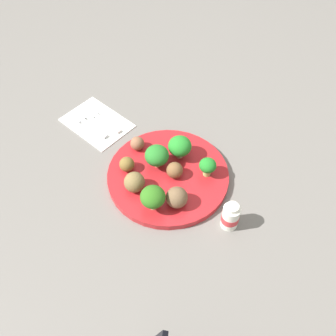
{
  "coord_description": "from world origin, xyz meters",
  "views": [
    {
      "loc": [
        -0.39,
        0.4,
        0.73
      ],
      "look_at": [
        0.0,
        0.0,
        0.04
      ],
      "focal_mm": 42.25,
      "sensor_mm": 36.0,
      "label": 1
    }
  ],
  "objects_px": {
    "meatball_back_right": "(177,197)",
    "knife": "(98,117)",
    "plate": "(168,176)",
    "meatball_front_right": "(134,182)",
    "meatball_back_left": "(175,170)",
    "broccoli_floret_mid_left": "(156,156)",
    "meatball_mid_right": "(137,143)",
    "meatball_front_left": "(127,164)",
    "fork": "(88,124)",
    "napkin": "(95,123)",
    "broccoli_floret_near_rim": "(153,197)",
    "broccoli_floret_back_right": "(180,146)",
    "broccoli_floret_far_rim": "(208,166)",
    "yogurt_bottle": "(230,217)"
  },
  "relations": [
    {
      "from": "meatball_back_right",
      "to": "knife",
      "type": "height_order",
      "value": "meatball_back_right"
    },
    {
      "from": "plate",
      "to": "meatball_front_right",
      "type": "distance_m",
      "value": 0.09
    },
    {
      "from": "meatball_back_left",
      "to": "meatball_front_right",
      "type": "distance_m",
      "value": 0.1
    },
    {
      "from": "broccoli_floret_mid_left",
      "to": "meatball_front_right",
      "type": "bearing_deg",
      "value": 98.51
    },
    {
      "from": "meatball_mid_right",
      "to": "knife",
      "type": "bearing_deg",
      "value": -2.81
    },
    {
      "from": "meatball_front_left",
      "to": "fork",
      "type": "height_order",
      "value": "meatball_front_left"
    },
    {
      "from": "meatball_front_right",
      "to": "napkin",
      "type": "xyz_separation_m",
      "value": [
        0.24,
        -0.08,
        -0.04
      ]
    },
    {
      "from": "broccoli_floret_near_rim",
      "to": "broccoli_floret_mid_left",
      "type": "distance_m",
      "value": 0.12
    },
    {
      "from": "napkin",
      "to": "meatball_back_right",
      "type": "bearing_deg",
      "value": 172.74
    },
    {
      "from": "broccoli_floret_back_right",
      "to": "napkin",
      "type": "distance_m",
      "value": 0.25
    },
    {
      "from": "broccoli_floret_mid_left",
      "to": "napkin",
      "type": "distance_m",
      "value": 0.23
    },
    {
      "from": "fork",
      "to": "knife",
      "type": "height_order",
      "value": "same"
    },
    {
      "from": "broccoli_floret_far_rim",
      "to": "yogurt_bottle",
      "type": "distance_m",
      "value": 0.13
    },
    {
      "from": "meatball_back_left",
      "to": "yogurt_bottle",
      "type": "relative_size",
      "value": 0.54
    },
    {
      "from": "broccoli_floret_near_rim",
      "to": "meatball_front_right",
      "type": "bearing_deg",
      "value": -5.6
    },
    {
      "from": "broccoli_floret_far_rim",
      "to": "yogurt_bottle",
      "type": "height_order",
      "value": "yogurt_bottle"
    },
    {
      "from": "broccoli_floret_mid_left",
      "to": "knife",
      "type": "relative_size",
      "value": 0.39
    },
    {
      "from": "meatball_mid_right",
      "to": "meatball_front_right",
      "type": "xyz_separation_m",
      "value": [
        -0.08,
        0.09,
        0.01
      ]
    },
    {
      "from": "broccoli_floret_near_rim",
      "to": "meatball_front_right",
      "type": "relative_size",
      "value": 1.28
    },
    {
      "from": "meatball_front_left",
      "to": "knife",
      "type": "xyz_separation_m",
      "value": [
        0.19,
        -0.07,
        -0.03
      ]
    },
    {
      "from": "meatball_back_right",
      "to": "yogurt_bottle",
      "type": "bearing_deg",
      "value": -157.43
    },
    {
      "from": "broccoli_floret_far_rim",
      "to": "meatball_front_right",
      "type": "distance_m",
      "value": 0.17
    },
    {
      "from": "broccoli_floret_back_right",
      "to": "meatball_back_left",
      "type": "height_order",
      "value": "broccoli_floret_back_right"
    },
    {
      "from": "plate",
      "to": "meatball_front_right",
      "type": "relative_size",
      "value": 6.03
    },
    {
      "from": "fork",
      "to": "knife",
      "type": "bearing_deg",
      "value": -88.57
    },
    {
      "from": "broccoli_floret_far_rim",
      "to": "yogurt_bottle",
      "type": "relative_size",
      "value": 0.68
    },
    {
      "from": "broccoli_floret_far_rim",
      "to": "yogurt_bottle",
      "type": "bearing_deg",
      "value": 151.58
    },
    {
      "from": "broccoli_floret_mid_left",
      "to": "meatball_front_left",
      "type": "relative_size",
      "value": 1.64
    },
    {
      "from": "meatball_mid_right",
      "to": "broccoli_floret_far_rim",
      "type": "bearing_deg",
      "value": -162.17
    },
    {
      "from": "meatball_mid_right",
      "to": "meatball_front_left",
      "type": "height_order",
      "value": "meatball_front_left"
    },
    {
      "from": "meatball_front_left",
      "to": "broccoli_floret_far_rim",
      "type": "bearing_deg",
      "value": -140.62
    },
    {
      "from": "meatball_mid_right",
      "to": "napkin",
      "type": "height_order",
      "value": "meatball_mid_right"
    },
    {
      "from": "fork",
      "to": "meatball_mid_right",
      "type": "bearing_deg",
      "value": -169.91
    },
    {
      "from": "fork",
      "to": "yogurt_bottle",
      "type": "bearing_deg",
      "value": -177.24
    },
    {
      "from": "broccoli_floret_near_rim",
      "to": "knife",
      "type": "height_order",
      "value": "broccoli_floret_near_rim"
    },
    {
      "from": "meatball_mid_right",
      "to": "napkin",
      "type": "distance_m",
      "value": 0.16
    },
    {
      "from": "plate",
      "to": "yogurt_bottle",
      "type": "xyz_separation_m",
      "value": [
        -0.18,
        0.0,
        0.02
      ]
    },
    {
      "from": "meatball_mid_right",
      "to": "yogurt_bottle",
      "type": "height_order",
      "value": "yogurt_bottle"
    },
    {
      "from": "napkin",
      "to": "broccoli_floret_back_right",
      "type": "bearing_deg",
      "value": -165.68
    },
    {
      "from": "knife",
      "to": "yogurt_bottle",
      "type": "height_order",
      "value": "yogurt_bottle"
    },
    {
      "from": "meatball_back_left",
      "to": "fork",
      "type": "height_order",
      "value": "meatball_back_left"
    },
    {
      "from": "broccoli_floret_far_rim",
      "to": "knife",
      "type": "height_order",
      "value": "broccoli_floret_far_rim"
    },
    {
      "from": "meatball_mid_right",
      "to": "knife",
      "type": "xyz_separation_m",
      "value": [
        0.16,
        -0.01,
        -0.03
      ]
    },
    {
      "from": "plate",
      "to": "meatball_front_right",
      "type": "bearing_deg",
      "value": 73.98
    },
    {
      "from": "broccoli_floret_back_right",
      "to": "knife",
      "type": "distance_m",
      "value": 0.26
    },
    {
      "from": "broccoli_floret_mid_left",
      "to": "meatball_mid_right",
      "type": "xyz_separation_m",
      "value": [
        0.07,
        -0.01,
        -0.02
      ]
    },
    {
      "from": "broccoli_floret_near_rim",
      "to": "broccoli_floret_back_right",
      "type": "height_order",
      "value": "broccoli_floret_near_rim"
    },
    {
      "from": "broccoli_floret_back_right",
      "to": "meatball_front_left",
      "type": "relative_size",
      "value": 1.65
    },
    {
      "from": "broccoli_floret_near_rim",
      "to": "meatball_front_left",
      "type": "height_order",
      "value": "broccoli_floret_near_rim"
    },
    {
      "from": "broccoli_floret_far_rim",
      "to": "meatball_front_right",
      "type": "height_order",
      "value": "same"
    }
  ]
}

